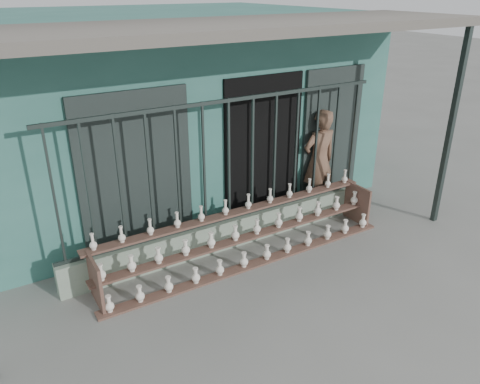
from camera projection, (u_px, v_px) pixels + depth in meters
ground at (280, 289)px, 6.09m from camera, size 60.00×60.00×0.00m
workshop_building at (151, 101)px, 8.74m from camera, size 7.40×6.60×3.21m
parapet_wall at (230, 232)px, 7.02m from camera, size 5.00×0.20×0.45m
security_fence at (229, 162)px, 6.56m from camera, size 5.00×0.04×1.80m
shelf_rack at (247, 235)px, 6.66m from camera, size 4.50×0.68×0.85m
elderly_woman at (319, 161)px, 7.92m from camera, size 0.65×0.43×1.78m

